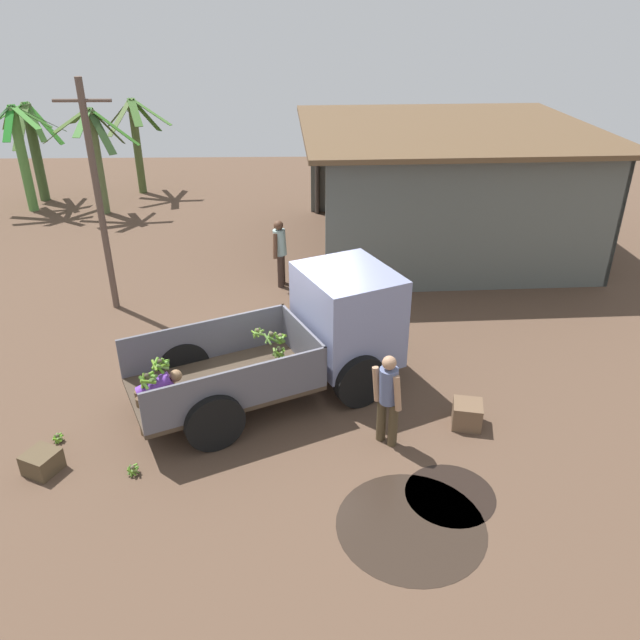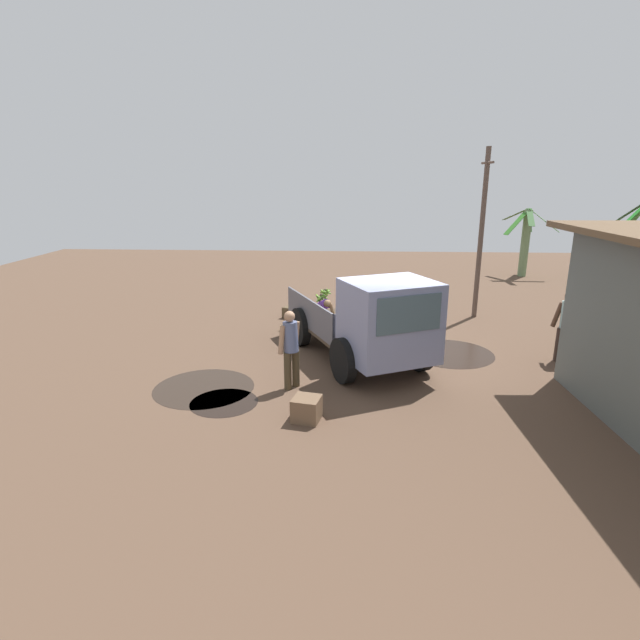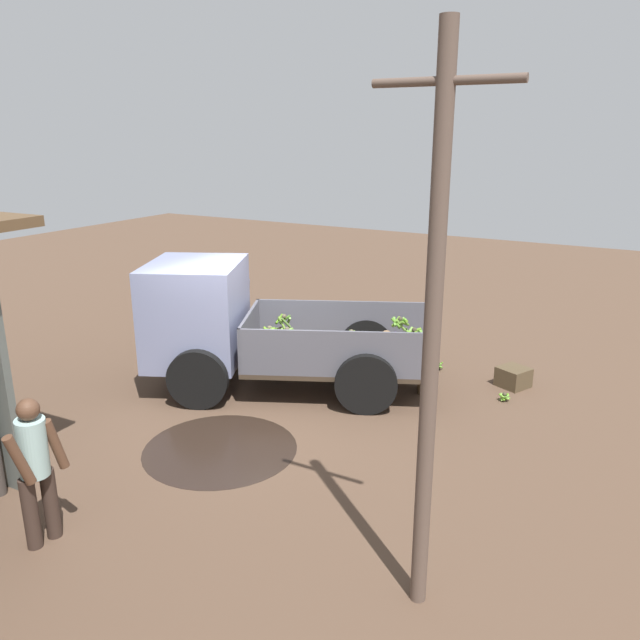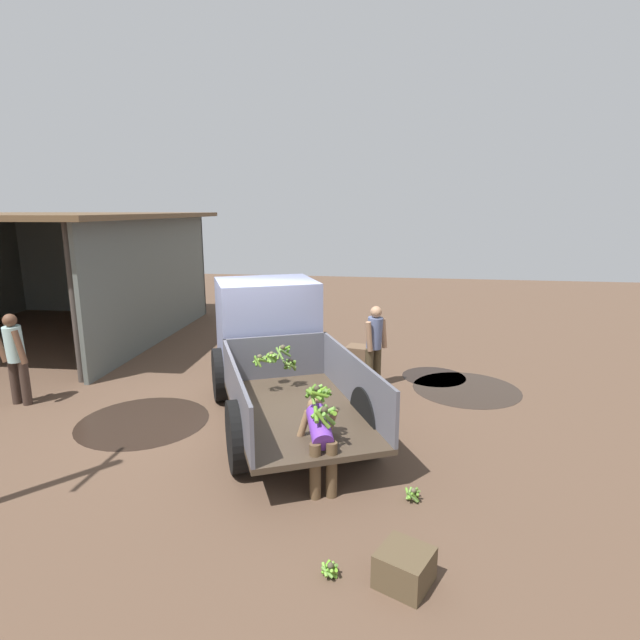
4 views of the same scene
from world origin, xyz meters
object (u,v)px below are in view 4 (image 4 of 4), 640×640
banana_bunch_on_ground_0 (330,569)px  banana_bunch_on_ground_1 (413,494)px  person_worker_loading (320,439)px  person_foreground_visitor (374,343)px  wooden_crate_0 (404,567)px  cargo_truck (272,340)px  person_bystander_near_shed (15,355)px  wooden_crate_1 (358,355)px

banana_bunch_on_ground_0 → banana_bunch_on_ground_1: (1.41, -0.82, 0.02)m
person_worker_loading → banana_bunch_on_ground_0: 1.70m
person_worker_loading → banana_bunch_on_ground_0: (-1.57, -0.34, -0.58)m
person_foreground_visitor → banana_bunch_on_ground_1: (-3.92, -0.67, -0.81)m
person_worker_loading → banana_bunch_on_ground_0: size_ratio=5.53×
banana_bunch_on_ground_0 → wooden_crate_0: size_ratio=0.41×
cargo_truck → person_worker_loading: (-2.80, -1.31, -0.48)m
banana_bunch_on_ground_0 → cargo_truck: bearing=20.7°
person_worker_loading → wooden_crate_0: 1.93m
cargo_truck → person_worker_loading: size_ratio=4.81×
person_worker_loading → wooden_crate_0: (-1.55, -1.04, -0.49)m
person_bystander_near_shed → banana_bunch_on_ground_0: person_bystander_near_shed is taller
person_foreground_visitor → cargo_truck: bearing=-110.2°
person_bystander_near_shed → banana_bunch_on_ground_1: person_bystander_near_shed is taller
cargo_truck → banana_bunch_on_ground_1: cargo_truck is taller
person_foreground_visitor → banana_bunch_on_ground_0: (-5.33, 0.15, -0.83)m
cargo_truck → wooden_crate_0: 5.04m
wooden_crate_1 → person_bystander_near_shed: bearing=119.6°
banana_bunch_on_ground_0 → wooden_crate_1: (6.75, 0.28, 0.13)m
wooden_crate_1 → cargo_truck: bearing=150.0°
person_bystander_near_shed → wooden_crate_0: bearing=69.1°
person_worker_loading → wooden_crate_1: (5.19, -0.07, -0.44)m
person_foreground_visitor → wooden_crate_0: size_ratio=3.51×
banana_bunch_on_ground_1 → cargo_truck: bearing=39.9°
cargo_truck → banana_bunch_on_ground_1: size_ratio=25.88×
banana_bunch_on_ground_1 → wooden_crate_0: bearing=175.1°
person_bystander_near_shed → wooden_crate_0: (-3.43, -6.80, -0.76)m
person_worker_loading → person_bystander_near_shed: bearing=53.1°
person_bystander_near_shed → cargo_truck: bearing=107.6°
person_foreground_visitor → banana_bunch_on_ground_0: person_foreground_visitor is taller
banana_bunch_on_ground_1 → wooden_crate_0: size_ratio=0.42×
person_worker_loading → person_bystander_near_shed: 6.06m
cargo_truck → banana_bunch_on_ground_0: bearing=175.9°
wooden_crate_1 → banana_bunch_on_ground_0: bearing=-177.7°
cargo_truck → wooden_crate_0: bearing=-176.4°
person_bystander_near_shed → wooden_crate_0: 7.65m
cargo_truck → banana_bunch_on_ground_0: (-4.37, -1.65, -1.05)m
person_foreground_visitor → banana_bunch_on_ground_1: 4.06m
person_bystander_near_shed → wooden_crate_1: 6.74m
person_bystander_near_shed → person_foreground_visitor: bearing=112.6°
wooden_crate_1 → wooden_crate_0: bearing=-171.7°
person_worker_loading → wooden_crate_1: size_ratio=2.19×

